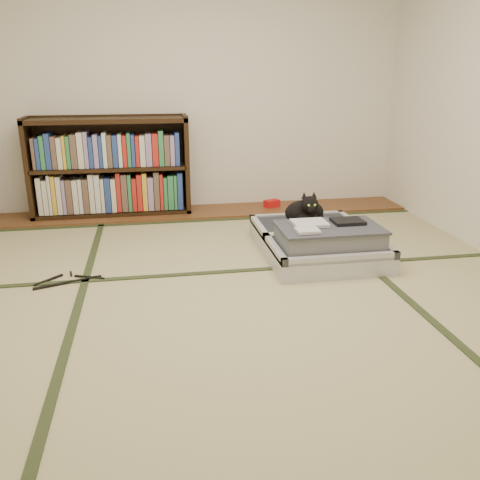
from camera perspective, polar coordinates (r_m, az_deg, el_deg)
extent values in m
plane|color=tan|center=(3.22, 0.21, -6.22)|extent=(4.50, 4.50, 0.00)
cube|color=brown|center=(5.09, -3.79, 3.22)|extent=(4.00, 0.50, 0.02)
cube|color=red|center=(5.22, 3.60, 4.13)|extent=(0.17, 0.14, 0.07)
plane|color=silver|center=(5.16, -4.41, 16.82)|extent=(4.00, 0.00, 4.00)
cube|color=#2D381E|center=(3.22, -17.76, -7.16)|extent=(0.05, 4.50, 0.01)
cube|color=#2D381E|center=(3.52, 16.48, -4.72)|extent=(0.05, 4.50, 0.01)
cube|color=#2D381E|center=(3.58, -0.93, -3.52)|extent=(4.00, 0.05, 0.01)
cube|color=#2D381E|center=(4.80, -3.39, 2.22)|extent=(4.00, 0.05, 0.01)
cube|color=black|center=(5.15, -22.46, 7.30)|extent=(0.04, 0.34, 0.96)
cube|color=black|center=(5.04, -6.05, 8.37)|extent=(0.04, 0.34, 0.96)
cube|color=black|center=(5.14, -13.97, 3.09)|extent=(1.49, 0.34, 0.04)
cube|color=black|center=(4.98, -14.76, 12.88)|extent=(1.49, 0.34, 0.04)
cube|color=black|center=(5.04, -14.35, 7.89)|extent=(1.43, 0.34, 0.03)
cube|color=black|center=(5.20, -14.24, 8.23)|extent=(1.49, 0.02, 0.96)
cube|color=gray|center=(5.06, -14.17, 5.42)|extent=(1.34, 0.24, 0.40)
cube|color=gray|center=(4.99, -14.54, 9.98)|extent=(1.34, 0.24, 0.36)
cube|color=silver|center=(3.72, 9.85, -1.85)|extent=(0.83, 0.55, 0.14)
cube|color=#2B2B32|center=(3.71, 9.88, -1.30)|extent=(0.74, 0.46, 0.11)
cube|color=silver|center=(3.47, 11.31, -2.09)|extent=(0.83, 0.04, 0.06)
cube|color=silver|center=(3.92, 8.68, 0.48)|extent=(0.83, 0.04, 0.06)
cube|color=silver|center=(3.58, 3.99, -1.09)|extent=(0.04, 0.55, 0.06)
cube|color=silver|center=(3.84, 15.44, -0.37)|extent=(0.04, 0.55, 0.06)
cube|color=silver|center=(4.21, 7.36, 0.72)|extent=(0.83, 0.55, 0.14)
cube|color=#2B2B32|center=(4.20, 7.38, 1.21)|extent=(0.74, 0.46, 0.11)
cube|color=silver|center=(3.96, 8.48, 0.68)|extent=(0.83, 0.04, 0.06)
cube|color=silver|center=(4.42, 6.43, 2.67)|extent=(0.83, 0.04, 0.06)
cube|color=silver|center=(4.09, 2.14, 1.47)|extent=(0.04, 0.55, 0.06)
cube|color=silver|center=(4.32, 12.38, 1.96)|extent=(0.04, 0.55, 0.06)
cylinder|color=black|center=(3.94, 8.58, 0.66)|extent=(0.75, 0.03, 0.03)
cube|color=gray|center=(3.67, 9.96, 0.17)|extent=(0.71, 0.43, 0.14)
cube|color=#3E3F47|center=(3.65, 10.04, 1.41)|extent=(0.73, 0.45, 0.02)
cube|color=silver|center=(3.65, 7.80, 1.89)|extent=(0.24, 0.20, 0.02)
cube|color=black|center=(3.75, 12.00, 2.09)|extent=(0.22, 0.18, 0.02)
cube|color=silver|center=(3.48, 7.58, 1.07)|extent=(0.15, 0.13, 0.02)
cube|color=white|center=(3.41, 7.47, -3.53)|extent=(0.07, 0.01, 0.05)
cube|color=white|center=(3.45, 9.57, -3.59)|extent=(0.06, 0.01, 0.04)
cube|color=orange|center=(3.59, 15.43, -2.89)|extent=(0.06, 0.01, 0.04)
cube|color=#197F33|center=(3.55, 14.32, -2.66)|extent=(0.04, 0.01, 0.03)
ellipsoid|color=black|center=(4.14, 7.23, 3.10)|extent=(0.32, 0.21, 0.20)
ellipsoid|color=black|center=(4.06, 7.60, 2.45)|extent=(0.16, 0.12, 0.12)
ellipsoid|color=black|center=(4.00, 7.82, 3.99)|extent=(0.14, 0.13, 0.13)
sphere|color=black|center=(3.96, 8.04, 3.48)|extent=(0.06, 0.06, 0.06)
cone|color=black|center=(3.99, 7.22, 4.97)|extent=(0.05, 0.06, 0.06)
cone|color=black|center=(4.02, 8.31, 5.01)|extent=(0.05, 0.06, 0.06)
sphere|color=#A5BF33|center=(3.94, 7.74, 3.88)|extent=(0.02, 0.02, 0.02)
sphere|color=#A5BF33|center=(3.95, 8.41, 3.90)|extent=(0.02, 0.02, 0.02)
cylinder|color=black|center=(4.29, 8.22, 2.58)|extent=(0.20, 0.12, 0.04)
torus|color=white|center=(4.23, 9.52, 2.00)|extent=(0.12, 0.12, 0.02)
torus|color=white|center=(4.22, 9.63, 2.15)|extent=(0.10, 0.10, 0.01)
cube|color=black|center=(3.58, -18.76, -4.54)|extent=(0.43, 0.17, 0.01)
cube|color=black|center=(3.66, -20.68, -4.22)|extent=(0.17, 0.17, 0.01)
cube|color=black|center=(3.62, -16.54, -4.04)|extent=(0.21, 0.10, 0.01)
cylinder|color=black|center=(3.72, -18.44, -3.61)|extent=(0.03, 0.08, 0.01)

